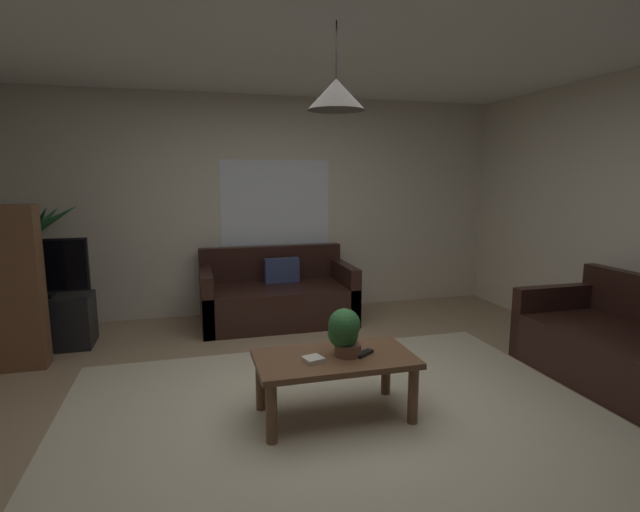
{
  "coord_description": "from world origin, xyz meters",
  "views": [
    {
      "loc": [
        -0.92,
        -3.08,
        1.63
      ],
      "look_at": [
        0.0,
        0.3,
        1.05
      ],
      "focal_mm": 27.16,
      "sensor_mm": 36.0,
      "label": 1
    }
  ],
  "objects": [
    {
      "name": "coffee_table",
      "position": [
        -0.01,
        -0.11,
        0.36
      ],
      "size": [
        1.07,
        0.58,
        0.43
      ],
      "color": "brown",
      "rests_on": "ground"
    },
    {
      "name": "ceiling",
      "position": [
        0.0,
        0.0,
        2.57
      ],
      "size": [
        5.72,
        5.31,
        0.02
      ],
      "primitive_type": "cube",
      "color": "white"
    },
    {
      "name": "remote_on_table_0",
      "position": [
        0.19,
        -0.15,
        0.44
      ],
      "size": [
        0.16,
        0.13,
        0.02
      ],
      "primitive_type": "cube",
      "rotation": [
        0.0,
        0.0,
        2.2
      ],
      "color": "black",
      "rests_on": "coffee_table"
    },
    {
      "name": "potted_palm_corner",
      "position": [
        -2.48,
        2.45,
        0.68
      ],
      "size": [
        0.87,
        0.89,
        1.39
      ],
      "color": "#4C4C51",
      "rests_on": "ground"
    },
    {
      "name": "pendant_lamp",
      "position": [
        -0.01,
        -0.11,
        2.13
      ],
      "size": [
        0.36,
        0.36,
        0.52
      ],
      "color": "black"
    },
    {
      "name": "couch_under_window",
      "position": [
        0.01,
        2.15,
        0.27
      ],
      "size": [
        1.67,
        0.88,
        0.82
      ],
      "color": "black",
      "rests_on": "ground"
    },
    {
      "name": "tv",
      "position": [
        -2.31,
        1.88,
        0.79
      ],
      "size": [
        0.9,
        0.16,
        0.56
      ],
      "color": "black",
      "rests_on": "tv_stand"
    },
    {
      "name": "book_on_table_0",
      "position": [
        -0.17,
        -0.17,
        0.45
      ],
      "size": [
        0.15,
        0.14,
        0.03
      ],
      "primitive_type": "cube",
      "rotation": [
        0.0,
        0.0,
        0.28
      ],
      "color": "beige",
      "rests_on": "coffee_table"
    },
    {
      "name": "window_pane",
      "position": [
        0.09,
        2.65,
        1.32
      ],
      "size": [
        1.31,
        0.01,
        1.01
      ],
      "primitive_type": "cube",
      "color": "white"
    },
    {
      "name": "wall_back",
      "position": [
        0.0,
        2.69,
        1.28
      ],
      "size": [
        5.84,
        0.06,
        2.56
      ],
      "primitive_type": "cube",
      "color": "beige",
      "rests_on": "ground"
    },
    {
      "name": "potted_plant_on_table",
      "position": [
        0.05,
        -0.12,
        0.6
      ],
      "size": [
        0.23,
        0.24,
        0.33
      ],
      "color": "brown",
      "rests_on": "coffee_table"
    },
    {
      "name": "couch_right_side",
      "position": [
        2.36,
        -0.21,
        0.27
      ],
      "size": [
        0.88,
        1.55,
        0.82
      ],
      "rotation": [
        0.0,
        0.0,
        -1.57
      ],
      "color": "black",
      "rests_on": "ground"
    },
    {
      "name": "rug",
      "position": [
        0.0,
        -0.2,
        0.0
      ],
      "size": [
        3.72,
        2.92,
        0.01
      ],
      "primitive_type": "cube",
      "color": "beige",
      "rests_on": "ground"
    },
    {
      "name": "tv_stand",
      "position": [
        -2.31,
        1.91,
        0.25
      ],
      "size": [
        0.9,
        0.44,
        0.5
      ],
      "primitive_type": "cube",
      "color": "black",
      "rests_on": "ground"
    },
    {
      "name": "floor",
      "position": [
        0.0,
        0.0,
        -0.01
      ],
      "size": [
        5.72,
        5.31,
        0.02
      ],
      "primitive_type": "cube",
      "color": "#9E8466",
      "rests_on": "ground"
    }
  ]
}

